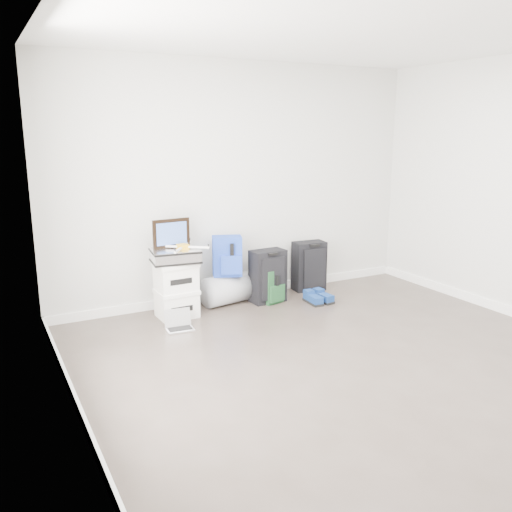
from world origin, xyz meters
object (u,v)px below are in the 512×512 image
briefcase (175,256)px  carry_on (309,266)px  laptop (179,324)px  boxes_stack (176,290)px  duffel_bag (227,289)px  large_suitcase (268,276)px

briefcase → carry_on: briefcase is taller
laptop → boxes_stack: bearing=78.3°
duffel_bag → large_suitcase: 0.50m
duffel_bag → carry_on: carry_on is taller
boxes_stack → duffel_bag: size_ratio=1.08×
boxes_stack → briefcase: bearing=-2.0°
laptop → carry_on: bearing=20.8°
briefcase → large_suitcase: (1.11, -0.00, -0.36)m
boxes_stack → briefcase: (0.00, 0.00, 0.37)m
briefcase → duffel_bag: briefcase is taller
briefcase → laptop: 0.72m
duffel_bag → laptop: (-0.76, -0.50, -0.12)m
briefcase → duffel_bag: size_ratio=0.87×
carry_on → laptop: size_ratio=2.14×
carry_on → duffel_bag: bearing=-173.0°
briefcase → large_suitcase: bearing=6.8°
duffel_bag → laptop: duffel_bag is taller
large_suitcase → boxes_stack: bearing=176.6°
duffel_bag → large_suitcase: (0.45, -0.15, 0.13)m
briefcase → carry_on: size_ratio=0.79×
briefcase → boxes_stack: bearing=-173.1°
boxes_stack → large_suitcase: bearing=-2.1°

